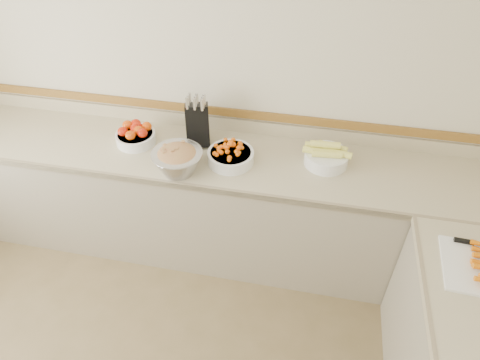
% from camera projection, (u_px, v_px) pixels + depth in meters
% --- Properties ---
extents(back_wall, '(4.00, 0.00, 4.00)m').
position_uv_depth(back_wall, '(208.00, 77.00, 2.85)').
color(back_wall, beige).
rests_on(back_wall, ground_plane).
extents(counter_back, '(4.00, 0.65, 1.08)m').
position_uv_depth(counter_back, '(202.00, 202.00, 3.16)').
color(counter_back, '#C0B38C').
rests_on(counter_back, ground_plane).
extents(knife_block, '(0.20, 0.22, 0.37)m').
position_uv_depth(knife_block, '(198.00, 124.00, 2.86)').
color(knife_block, black).
rests_on(knife_block, counter_back).
extents(tomato_bowl, '(0.27, 0.27, 0.13)m').
position_uv_depth(tomato_bowl, '(136.00, 135.00, 2.93)').
color(tomato_bowl, white).
rests_on(tomato_bowl, counter_back).
extents(cherry_tomato_bowl, '(0.30, 0.30, 0.16)m').
position_uv_depth(cherry_tomato_bowl, '(231.00, 155.00, 2.76)').
color(cherry_tomato_bowl, white).
rests_on(cherry_tomato_bowl, counter_back).
extents(corn_bowl, '(0.31, 0.28, 0.17)m').
position_uv_depth(corn_bowl, '(326.00, 156.00, 2.75)').
color(corn_bowl, white).
rests_on(corn_bowl, counter_back).
extents(rhubarb_bowl, '(0.32, 0.32, 0.18)m').
position_uv_depth(rhubarb_bowl, '(178.00, 160.00, 2.66)').
color(rhubarb_bowl, '#B2B2BA').
rests_on(rhubarb_bowl, counter_back).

